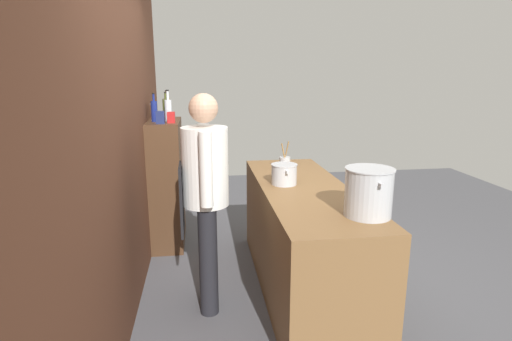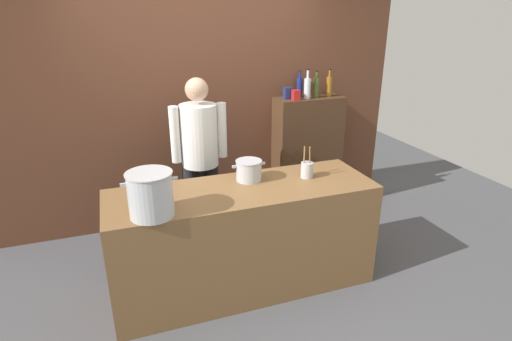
# 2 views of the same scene
# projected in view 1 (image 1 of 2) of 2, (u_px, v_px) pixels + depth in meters

# --- Properties ---
(ground_plane) EXTENTS (8.00, 8.00, 0.00)m
(ground_plane) POSITION_uv_depth(u_px,v_px,m) (301.00, 287.00, 3.47)
(ground_plane) COLOR #4C4C51
(brick_back_panel) EXTENTS (4.40, 0.10, 3.00)m
(brick_back_panel) POSITION_uv_depth(u_px,v_px,m) (120.00, 115.00, 2.93)
(brick_back_panel) COLOR brown
(brick_back_panel) RESTS_ON ground_plane
(prep_counter) EXTENTS (2.12, 0.70, 0.90)m
(prep_counter) POSITION_uv_depth(u_px,v_px,m) (303.00, 238.00, 3.37)
(prep_counter) COLOR brown
(prep_counter) RESTS_ON ground_plane
(bar_cabinet) EXTENTS (0.76, 0.32, 1.33)m
(bar_cabinet) POSITION_uv_depth(u_px,v_px,m) (167.00, 183.00, 4.27)
(bar_cabinet) COLOR #472D1C
(bar_cabinet) RESTS_ON ground_plane
(chef) EXTENTS (0.53, 0.36, 1.66)m
(chef) POSITION_uv_depth(u_px,v_px,m) (205.00, 188.00, 2.98)
(chef) COLOR black
(chef) RESTS_ON ground_plane
(stockpot_large) EXTENTS (0.37, 0.31, 0.31)m
(stockpot_large) POSITION_uv_depth(u_px,v_px,m) (369.00, 192.00, 2.56)
(stockpot_large) COLOR #B7BABF
(stockpot_large) RESTS_ON prep_counter
(stockpot_small) EXTENTS (0.28, 0.22, 0.17)m
(stockpot_small) POSITION_uv_depth(u_px,v_px,m) (284.00, 174.00, 3.32)
(stockpot_small) COLOR #B7BABF
(stockpot_small) RESTS_ON prep_counter
(utensil_crock) EXTENTS (0.10, 0.10, 0.28)m
(utensil_crock) POSITION_uv_depth(u_px,v_px,m) (285.00, 163.00, 3.80)
(utensil_crock) COLOR #B7BABF
(utensil_crock) RESTS_ON prep_counter
(wine_bottle_olive) EXTENTS (0.07, 0.07, 0.29)m
(wine_bottle_olive) POSITION_uv_depth(u_px,v_px,m) (166.00, 109.00, 4.15)
(wine_bottle_olive) COLOR #475123
(wine_bottle_olive) RESTS_ON bar_cabinet
(wine_bottle_clear) EXTENTS (0.07, 0.07, 0.31)m
(wine_bottle_clear) POSITION_uv_depth(u_px,v_px,m) (168.00, 110.00, 4.04)
(wine_bottle_clear) COLOR silver
(wine_bottle_clear) RESTS_ON bar_cabinet
(wine_bottle_amber) EXTENTS (0.07, 0.07, 0.30)m
(wine_bottle_amber) POSITION_uv_depth(u_px,v_px,m) (167.00, 108.00, 4.30)
(wine_bottle_amber) COLOR #8C5919
(wine_bottle_amber) RESTS_ON bar_cabinet
(wine_bottle_cobalt) EXTENTS (0.06, 0.06, 0.28)m
(wine_bottle_cobalt) POSITION_uv_depth(u_px,v_px,m) (154.00, 111.00, 4.00)
(wine_bottle_cobalt) COLOR navy
(wine_bottle_cobalt) RESTS_ON bar_cabinet
(wine_glass_wide) EXTENTS (0.07, 0.07, 0.17)m
(wine_glass_wide) POSITION_uv_depth(u_px,v_px,m) (153.00, 108.00, 4.11)
(wine_glass_wide) COLOR silver
(wine_glass_wide) RESTS_ON bar_cabinet
(spice_tin_red) EXTENTS (0.07, 0.07, 0.11)m
(spice_tin_red) POSITION_uv_depth(u_px,v_px,m) (171.00, 117.00, 3.92)
(spice_tin_red) COLOR red
(spice_tin_red) RESTS_ON bar_cabinet
(spice_tin_navy) EXTENTS (0.08, 0.08, 0.12)m
(spice_tin_navy) POSITION_uv_depth(u_px,v_px,m) (160.00, 117.00, 3.85)
(spice_tin_navy) COLOR navy
(spice_tin_navy) RESTS_ON bar_cabinet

